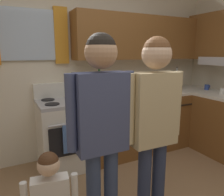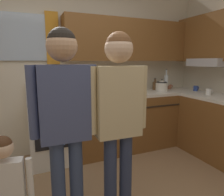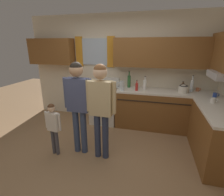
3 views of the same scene
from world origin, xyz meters
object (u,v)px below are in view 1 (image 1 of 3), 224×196
Objects in this scene: bottle_squat_brown at (165,84)px; bottle_milk_white at (127,86)px; cup_terracotta at (179,85)px; stovetop_kettle at (173,85)px; adult_holding_child at (102,121)px; stove_oven at (64,133)px; adult_in_plaid at (154,117)px; water_pitcher at (102,92)px; bottle_sauce_red at (122,90)px; mug_ceramic_white at (223,91)px; mug_cobalt_blue at (207,87)px; bottle_tall_clear at (176,80)px; bottle_wine_green at (99,85)px.

bottle_milk_white is at bearing -169.51° from bottle_squat_brown.
cup_terracotta is at bearing 7.56° from bottle_milk_white.
adult_holding_child is at bearing -144.64° from stovetop_kettle.
bottle_milk_white reaches higher than stove_oven.
water_pitcher is at bearing 85.39° from adult_in_plaid.
mug_ceramic_white is (1.42, -0.51, -0.05)m from bottle_sauce_red.
cup_terracotta is 1.70m from water_pitcher.
bottle_squat_brown is at bearing 10.49° from bottle_milk_white.
adult_in_plaid is at bearing -149.33° from mug_cobalt_blue.
adult_holding_child is (-2.41, -1.13, 0.09)m from mug_cobalt_blue.
bottle_sauce_red is at bearing -170.09° from bottle_tall_clear.
bottle_tall_clear reaches higher than bottle_milk_white.
bottle_sauce_red reaches higher than mug_ceramic_white.
water_pitcher is 0.13× the size of adult_holding_child.
bottle_squat_brown is 2.40m from adult_holding_child.
water_pitcher is 1.27m from adult_holding_child.
mug_ceramic_white is at bearing -13.97° from water_pitcher.
bottle_tall_clear is (1.97, 0.08, 0.57)m from stove_oven.
bottle_sauce_red is at bearing -140.18° from bottle_milk_white.
bottle_milk_white is 1.71m from adult_holding_child.
water_pitcher is (-1.34, -0.37, 0.03)m from bottle_squat_brown.
mug_cobalt_blue is at bearing -3.74° from bottle_sauce_red.
water_pitcher is at bearing -167.90° from bottle_sauce_red.
adult_in_plaid is (-0.60, -1.42, 0.00)m from bottle_milk_white.
bottle_wine_green is 0.35m from bottle_sauce_red.
adult_holding_child is (-2.17, -1.52, 0.09)m from cup_terracotta.
cup_terracotta is 0.07× the size of adult_in_plaid.
mug_ceramic_white is at bearing -83.48° from cup_terracotta.
cup_terracotta is (0.15, 0.09, -0.10)m from bottle_tall_clear.
stove_oven is 1.11m from bottle_milk_white.
adult_in_plaid reaches higher than stove_oven.
bottle_squat_brown is 0.22m from stovetop_kettle.
cup_terracotta is 2.66m from adult_holding_child.
stove_oven reaches higher than mug_cobalt_blue.
bottle_tall_clear is at bearing -149.54° from cup_terracotta.
stove_oven is 1.56m from adult_in_plaid.
stovetop_kettle is (1.78, -0.05, 0.53)m from stove_oven.
mug_cobalt_blue is 0.60m from stovetop_kettle.
adult_holding_child reaches higher than bottle_tall_clear.
water_pitcher is 1.22m from adult_in_plaid.
bottle_sauce_red is (-1.01, -0.29, 0.02)m from bottle_squat_brown.
adult_in_plaid reaches higher than mug_ceramic_white.
bottle_milk_white is at bearing 22.89° from water_pitcher.
stove_oven is 5.00× the size of water_pitcher.
bottle_milk_white is 1.42× the size of water_pitcher.
adult_in_plaid is at bearing -137.14° from bottle_tall_clear.
cup_terracotta is (1.16, 0.15, -0.08)m from bottle_milk_white.
bottle_sauce_red is 0.99m from stovetop_kettle.
adult_in_plaid reaches higher than mug_cobalt_blue.
stovetop_kettle is at bearing -9.35° from bottle_wine_green.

